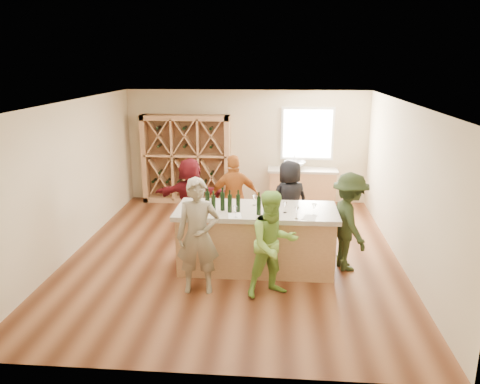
# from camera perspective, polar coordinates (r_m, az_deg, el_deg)

# --- Properties ---
(floor) EXTENTS (6.00, 7.00, 0.10)m
(floor) POSITION_cam_1_polar(r_m,az_deg,el_deg) (8.86, -0.76, -7.83)
(floor) COLOR brown
(floor) RESTS_ON ground
(ceiling) EXTENTS (6.00, 7.00, 0.10)m
(ceiling) POSITION_cam_1_polar(r_m,az_deg,el_deg) (8.14, -0.83, 11.21)
(ceiling) COLOR white
(ceiling) RESTS_ON ground
(wall_back) EXTENTS (6.00, 0.10, 2.80)m
(wall_back) POSITION_cam_1_polar(r_m,az_deg,el_deg) (11.84, 0.84, 5.59)
(wall_back) COLOR beige
(wall_back) RESTS_ON ground
(wall_front) EXTENTS (6.00, 0.10, 2.80)m
(wall_front) POSITION_cam_1_polar(r_m,az_deg,el_deg) (5.05, -4.64, -8.85)
(wall_front) COLOR beige
(wall_front) RESTS_ON ground
(wall_left) EXTENTS (0.10, 7.00, 2.80)m
(wall_left) POSITION_cam_1_polar(r_m,az_deg,el_deg) (9.18, -20.11, 1.60)
(wall_left) COLOR beige
(wall_left) RESTS_ON ground
(wall_right) EXTENTS (0.10, 7.00, 2.80)m
(wall_right) POSITION_cam_1_polar(r_m,az_deg,el_deg) (8.65, 19.75, 0.80)
(wall_right) COLOR beige
(wall_right) RESTS_ON ground
(window_frame) EXTENTS (1.30, 0.06, 1.30)m
(window_frame) POSITION_cam_1_polar(r_m,az_deg,el_deg) (11.70, 8.22, 7.05)
(window_frame) COLOR white
(window_frame) RESTS_ON wall_back
(window_pane) EXTENTS (1.18, 0.01, 1.18)m
(window_pane) POSITION_cam_1_polar(r_m,az_deg,el_deg) (11.67, 8.23, 7.02)
(window_pane) COLOR white
(window_pane) RESTS_ON wall_back
(wine_rack) EXTENTS (2.20, 0.45, 2.20)m
(wine_rack) POSITION_cam_1_polar(r_m,az_deg,el_deg) (11.82, -6.55, 3.99)
(wine_rack) COLOR tan
(wine_rack) RESTS_ON floor
(back_counter_base) EXTENTS (1.60, 0.58, 0.86)m
(back_counter_base) POSITION_cam_1_polar(r_m,az_deg,el_deg) (11.71, 7.55, 0.47)
(back_counter_base) COLOR tan
(back_counter_base) RESTS_ON floor
(back_counter_top) EXTENTS (1.70, 0.62, 0.06)m
(back_counter_top) POSITION_cam_1_polar(r_m,az_deg,el_deg) (11.60, 7.64, 2.66)
(back_counter_top) COLOR #B9AB98
(back_counter_top) RESTS_ON back_counter_base
(sink) EXTENTS (0.54, 0.54, 0.19)m
(sink) POSITION_cam_1_polar(r_m,az_deg,el_deg) (11.56, 6.67, 3.28)
(sink) COLOR silver
(sink) RESTS_ON back_counter_top
(faucet) EXTENTS (0.02, 0.02, 0.30)m
(faucet) POSITION_cam_1_polar(r_m,az_deg,el_deg) (11.72, 6.65, 3.74)
(faucet) COLOR silver
(faucet) RESTS_ON back_counter_top
(tasting_counter_base) EXTENTS (2.60, 1.00, 1.00)m
(tasting_counter_base) POSITION_cam_1_polar(r_m,az_deg,el_deg) (8.10, 1.98, -5.97)
(tasting_counter_base) COLOR tan
(tasting_counter_base) RESTS_ON floor
(tasting_counter_top) EXTENTS (2.72, 1.12, 0.08)m
(tasting_counter_top) POSITION_cam_1_polar(r_m,az_deg,el_deg) (7.91, 2.02, -2.33)
(tasting_counter_top) COLOR #B9AB98
(tasting_counter_top) RESTS_ON tasting_counter_base
(wine_bottle_a) EXTENTS (0.09, 0.09, 0.33)m
(wine_bottle_a) POSITION_cam_1_polar(r_m,az_deg,el_deg) (7.77, -3.99, -1.15)
(wine_bottle_a) COLOR black
(wine_bottle_a) RESTS_ON tasting_counter_top
(wine_bottle_b) EXTENTS (0.08, 0.08, 0.30)m
(wine_bottle_b) POSITION_cam_1_polar(r_m,az_deg,el_deg) (7.65, -3.25, -1.51)
(wine_bottle_b) COLOR black
(wine_bottle_b) RESTS_ON tasting_counter_top
(wine_bottle_c) EXTENTS (0.08, 0.08, 0.31)m
(wine_bottle_c) POSITION_cam_1_polar(r_m,az_deg,el_deg) (7.78, -2.14, -1.15)
(wine_bottle_c) COLOR black
(wine_bottle_c) RESTS_ON tasting_counter_top
(wine_bottle_d) EXTENTS (0.09, 0.09, 0.30)m
(wine_bottle_d) POSITION_cam_1_polar(r_m,az_deg,el_deg) (7.68, -1.25, -1.41)
(wine_bottle_d) COLOR black
(wine_bottle_d) RESTS_ON tasting_counter_top
(wine_bottle_e) EXTENTS (0.08, 0.08, 0.29)m
(wine_bottle_e) POSITION_cam_1_polar(r_m,az_deg,el_deg) (7.71, -0.23, -1.37)
(wine_bottle_e) COLOR black
(wine_bottle_e) RESTS_ON tasting_counter_top
(wine_glass_a) EXTENTS (0.08, 0.08, 0.19)m
(wine_glass_a) POSITION_cam_1_polar(r_m,az_deg,el_deg) (7.44, -0.53, -2.45)
(wine_glass_a) COLOR white
(wine_glass_a) RESTS_ON tasting_counter_top
(wine_glass_b) EXTENTS (0.09, 0.09, 0.19)m
(wine_glass_b) POSITION_cam_1_polar(r_m,az_deg,el_deg) (7.39, 3.32, -2.58)
(wine_glass_b) COLOR white
(wine_glass_b) RESTS_ON tasting_counter_top
(wine_glass_c) EXTENTS (0.08, 0.08, 0.20)m
(wine_glass_c) POSITION_cam_1_polar(r_m,az_deg,el_deg) (7.43, 6.93, -2.54)
(wine_glass_c) COLOR white
(wine_glass_c) RESTS_ON tasting_counter_top
(wine_glass_d) EXTENTS (0.07, 0.07, 0.18)m
(wine_glass_d) POSITION_cam_1_polar(r_m,az_deg,el_deg) (7.71, 5.52, -1.89)
(wine_glass_d) COLOR white
(wine_glass_d) RESTS_ON tasting_counter_top
(wine_glass_e) EXTENTS (0.09, 0.09, 0.20)m
(wine_glass_e) POSITION_cam_1_polar(r_m,az_deg,el_deg) (7.64, 9.02, -2.09)
(wine_glass_e) COLOR white
(wine_glass_e) RESTS_ON tasting_counter_top
(tasting_menu_a) EXTENTS (0.25, 0.31, 0.00)m
(tasting_menu_a) POSITION_cam_1_polar(r_m,az_deg,el_deg) (7.54, -0.64, -2.93)
(tasting_menu_a) COLOR white
(tasting_menu_a) RESTS_ON tasting_counter_top
(tasting_menu_b) EXTENTS (0.27, 0.34, 0.00)m
(tasting_menu_b) POSITION_cam_1_polar(r_m,az_deg,el_deg) (7.54, 3.50, -2.95)
(tasting_menu_b) COLOR white
(tasting_menu_b) RESTS_ON tasting_counter_top
(tasting_menu_c) EXTENTS (0.29, 0.34, 0.00)m
(tasting_menu_c) POSITION_cam_1_polar(r_m,az_deg,el_deg) (7.54, 8.49, -3.10)
(tasting_menu_c) COLOR white
(tasting_menu_c) RESTS_ON tasting_counter_top
(person_near_left) EXTENTS (0.70, 0.54, 1.82)m
(person_near_left) POSITION_cam_1_polar(r_m,az_deg,el_deg) (7.19, -5.13, -5.40)
(person_near_left) COLOR gray
(person_near_left) RESTS_ON floor
(person_near_right) EXTENTS (0.92, 0.75, 1.66)m
(person_near_right) POSITION_cam_1_polar(r_m,az_deg,el_deg) (7.10, 4.07, -6.38)
(person_near_right) COLOR #8CC64C
(person_near_right) RESTS_ON floor
(person_server) EXTENTS (0.76, 1.19, 1.70)m
(person_server) POSITION_cam_1_polar(r_m,az_deg,el_deg) (8.17, 13.14, -3.56)
(person_server) COLOR #263319
(person_server) RESTS_ON floor
(person_far_mid) EXTENTS (1.11, 0.76, 1.72)m
(person_far_mid) POSITION_cam_1_polar(r_m,az_deg,el_deg) (9.29, -0.69, -0.70)
(person_far_mid) COLOR #994C19
(person_far_mid) RESTS_ON floor
(person_far_right) EXTENTS (0.95, 0.83, 1.64)m
(person_far_right) POSITION_cam_1_polar(r_m,az_deg,el_deg) (9.25, 6.04, -1.15)
(person_far_right) COLOR black
(person_far_right) RESTS_ON floor
(person_far_left) EXTENTS (1.52, 0.55, 1.64)m
(person_far_left) POSITION_cam_1_polar(r_m,az_deg,el_deg) (9.53, -6.05, -0.64)
(person_far_left) COLOR #590F14
(person_far_left) RESTS_ON floor
(wine_bottle_f) EXTENTS (0.07, 0.07, 0.30)m
(wine_bottle_f) POSITION_cam_1_polar(r_m,az_deg,el_deg) (7.57, 2.31, -1.68)
(wine_bottle_f) COLOR black
(wine_bottle_f) RESTS_ON tasting_counter_top
(wine_glass_f) EXTENTS (0.07, 0.07, 0.18)m
(wine_glass_f) POSITION_cam_1_polar(r_m,az_deg,el_deg) (8.07, 1.74, -1.01)
(wine_glass_f) COLOR white
(wine_glass_f) RESTS_ON tasting_counter_top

